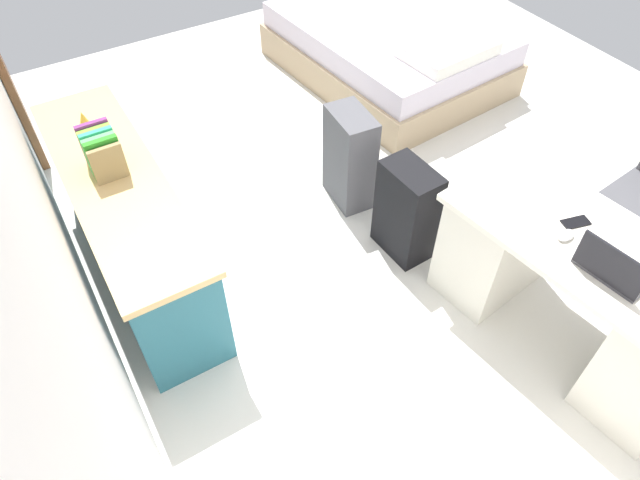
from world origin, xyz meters
The scene contains 11 objects.
ground_plane centered at (0.00, 0.00, 0.00)m, with size 5.90×5.90×0.00m, color silver.
desk centered at (-1.46, -0.18, 0.38)m, with size 1.51×0.84×0.72m.
credenza centered at (0.20, 1.62, 0.36)m, with size 1.80×0.48×0.73m.
bed centered at (1.25, -0.98, 0.24)m, with size 2.01×1.55×0.58m.
suitcase_black centered at (-0.50, 0.16, 0.32)m, with size 0.36×0.22×0.64m, color black.
suitcase_spare_grey centered at (0.07, 0.19, 0.34)m, with size 0.36×0.22×0.68m, color #4C4C51.
laptop centered at (-1.61, -0.08, 0.77)m, with size 0.34×0.26×0.21m.
computer_mouse centered at (-1.34, -0.09, 0.74)m, with size 0.06×0.10×0.03m, color white.
cell_phone_by_mouse centered at (-1.30, -0.21, 0.73)m, with size 0.07×0.14×0.01m, color black.
book_row centered at (0.28, 1.62, 0.84)m, with size 0.23×0.17×0.24m.
figurine_small centered at (0.70, 1.62, 0.78)m, with size 0.08×0.08×0.11m, color gold.
Camera 1 is at (-2.30, 1.85, 2.68)m, focal length 31.60 mm.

